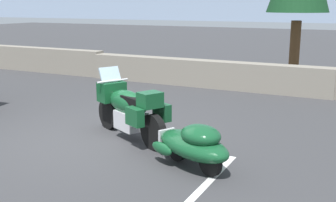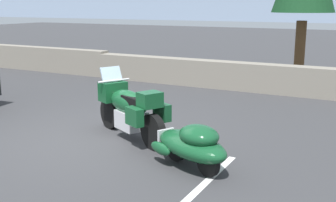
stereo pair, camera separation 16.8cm
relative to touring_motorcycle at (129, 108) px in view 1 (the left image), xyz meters
name	(u,v)px [view 1 (the left image)]	position (x,y,z in m)	size (l,w,h in m)	color
ground_plane	(88,139)	(-0.71, -0.41, -0.62)	(80.00, 80.00, 0.00)	#38383A
stone_guard_wall	(205,73)	(-0.63, 5.66, -0.18)	(24.00, 0.59, 0.93)	gray
touring_motorcycle	(129,108)	(0.00, 0.00, 0.00)	(2.13, 1.35, 1.33)	black
car_shaped_trailer	(193,144)	(1.74, -0.88, -0.21)	(2.13, 1.32, 0.76)	black
parking_stripe_marker	(192,198)	(2.17, -1.91, -0.62)	(0.12, 3.60, 0.01)	silver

